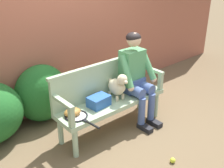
{
  "coord_description": "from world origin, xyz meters",
  "views": [
    {
      "loc": [
        -2.21,
        -2.58,
        2.29
      ],
      "look_at": [
        0.0,
        0.0,
        0.71
      ],
      "focal_mm": 44.87,
      "sensor_mm": 36.0,
      "label": 1
    }
  ],
  "objects": [
    {
      "name": "dog_on_bench",
      "position": [
        0.1,
        -0.01,
        0.66
      ],
      "size": [
        0.2,
        0.4,
        0.39
      ],
      "color": "beige",
      "rests_on": "garden_bench"
    },
    {
      "name": "bench_armrest_right_end",
      "position": [
        0.78,
        -0.08,
        0.66
      ],
      "size": [
        0.06,
        0.46,
        0.28
      ],
      "color": "#9EB793",
      "rests_on": "garden_bench"
    },
    {
      "name": "person_seated",
      "position": [
        0.44,
        -0.01,
        0.73
      ],
      "size": [
        0.56,
        0.63,
        1.33
      ],
      "color": "black",
      "rests_on": "ground"
    },
    {
      "name": "tennis_ball",
      "position": [
        0.08,
        -1.03,
        0.03
      ],
      "size": [
        0.07,
        0.07,
        0.07
      ],
      "primitive_type": "sphere",
      "color": "#CCDB33",
      "rests_on": "ground"
    },
    {
      "name": "ground_plane",
      "position": [
        0.0,
        0.0,
        0.0
      ],
      "size": [
        40.0,
        40.0,
        0.0
      ],
      "primitive_type": "plane",
      "color": "brown"
    },
    {
      "name": "garden_bench",
      "position": [
        0.0,
        0.0,
        0.4
      ],
      "size": [
        1.63,
        0.46,
        0.46
      ],
      "color": "#9EB793",
      "rests_on": "ground"
    },
    {
      "name": "brick_garden_fence",
      "position": [
        0.0,
        1.22,
        1.36
      ],
      "size": [
        8.0,
        0.3,
        2.73
      ],
      "primitive_type": "cube",
      "color": "#9E5642",
      "rests_on": "ground"
    },
    {
      "name": "tennis_racket",
      "position": [
        -0.61,
        -0.06,
        0.47
      ],
      "size": [
        0.32,
        0.57,
        0.03
      ],
      "color": "black",
      "rests_on": "garden_bench"
    },
    {
      "name": "sports_bag",
      "position": [
        -0.23,
        0.0,
        0.53
      ],
      "size": [
        0.3,
        0.23,
        0.14
      ],
      "primitive_type": "cube",
      "rotation": [
        0.0,
        0.0,
        0.1
      ],
      "color": "#2856A3",
      "rests_on": "garden_bench"
    },
    {
      "name": "baseball_glove",
      "position": [
        -0.63,
        0.02,
        0.5
      ],
      "size": [
        0.23,
        0.18,
        0.09
      ],
      "primitive_type": "ellipsoid",
      "rotation": [
        0.0,
        0.0,
        -0.07
      ],
      "color": "#9E6B2D",
      "rests_on": "garden_bench"
    },
    {
      "name": "bench_backrest",
      "position": [
        0.0,
        0.2,
        0.71
      ],
      "size": [
        1.67,
        0.06,
        0.5
      ],
      "color": "#9EB793",
      "rests_on": "garden_bench"
    },
    {
      "name": "bench_armrest_left_end",
      "position": [
        -0.78,
        -0.08,
        0.66
      ],
      "size": [
        0.06,
        0.46,
        0.28
      ],
      "color": "#9EB793",
      "rests_on": "garden_bench"
    },
    {
      "name": "hedge_bush_far_left",
      "position": [
        -0.61,
        0.88,
        0.43
      ],
      "size": [
        0.8,
        0.65,
        0.87
      ],
      "primitive_type": "ellipsoid",
      "color": "#1E5B23",
      "rests_on": "ground"
    }
  ]
}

